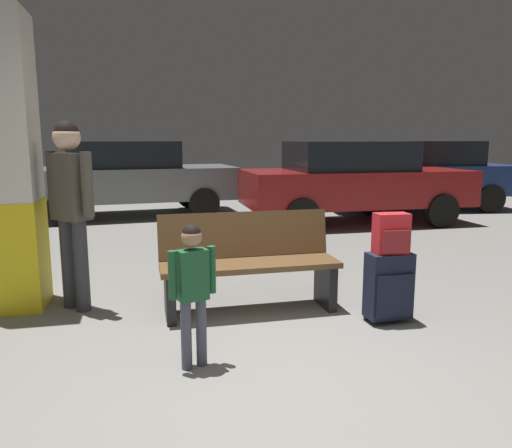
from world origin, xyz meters
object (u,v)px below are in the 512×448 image
(adult, at_px, (70,195))
(parked_car_side, at_px, (418,173))
(bench, at_px, (249,263))
(suitcase, at_px, (389,286))
(structural_pillar, at_px, (4,166))
(backpack_bright, at_px, (391,234))
(parked_car_far, at_px, (131,176))
(child, at_px, (192,281))
(parked_car_near, at_px, (353,180))

(adult, height_order, parked_car_side, adult)
(bench, relative_size, adult, 0.94)
(bench, xyz_separation_m, suitcase, (1.10, -0.57, -0.12))
(structural_pillar, distance_m, backpack_bright, 3.46)
(parked_car_side, bearing_deg, parked_car_far, 177.04)
(parked_car_far, bearing_deg, structural_pillar, -99.80)
(adult, distance_m, parked_car_side, 8.52)
(structural_pillar, height_order, suitcase, structural_pillar)
(backpack_bright, bearing_deg, adult, 160.44)
(structural_pillar, height_order, child, structural_pillar)
(parked_car_side, bearing_deg, structural_pillar, -144.58)
(suitcase, height_order, backpack_bright, backpack_bright)
(parked_car_far, relative_size, parked_car_side, 0.99)
(child, height_order, adult, adult)
(adult, bearing_deg, suitcase, -19.54)
(structural_pillar, distance_m, adult, 0.66)
(bench, relative_size, suitcase, 2.66)
(child, bearing_deg, adult, 123.52)
(suitcase, distance_m, parked_car_side, 7.45)
(parked_car_near, bearing_deg, structural_pillar, -143.88)
(bench, bearing_deg, suitcase, -27.49)
(structural_pillar, height_order, adult, structural_pillar)
(suitcase, bearing_deg, parked_car_side, 57.48)
(bench, height_order, backpack_bright, backpack_bright)
(structural_pillar, bearing_deg, backpack_bright, -19.39)
(backpack_bright, height_order, adult, adult)
(suitcase, xyz_separation_m, adult, (-2.65, 0.94, 0.74))
(parked_car_far, relative_size, parked_car_near, 1.03)
(backpack_bright, height_order, child, child)
(bench, xyz_separation_m, adult, (-1.55, 0.37, 0.61))
(backpack_bright, relative_size, parked_car_near, 0.08)
(adult, bearing_deg, bench, -13.35)
(backpack_bright, xyz_separation_m, adult, (-2.65, 0.94, 0.29))
(structural_pillar, xyz_separation_m, adult, (0.58, -0.19, -0.26))
(parked_car_near, xyz_separation_m, parked_car_side, (2.23, 1.49, 0.00))
(child, bearing_deg, suitcase, 15.67)
(bench, bearing_deg, child, -119.99)
(bench, distance_m, parked_car_side, 7.66)
(suitcase, relative_size, adult, 0.35)
(parked_car_near, bearing_deg, suitcase, -110.34)
(suitcase, xyz_separation_m, backpack_bright, (-0.00, -0.00, 0.45))
(suitcase, height_order, child, child)
(adult, bearing_deg, parked_car_far, 86.28)
(structural_pillar, relative_size, parked_car_far, 0.63)
(parked_car_far, xyz_separation_m, parked_car_near, (4.05, -1.82, 0.00))
(structural_pillar, distance_m, bench, 2.36)
(suitcase, bearing_deg, adult, 160.46)
(parked_car_far, xyz_separation_m, parked_car_side, (6.28, -0.32, 0.00))
(structural_pillar, relative_size, backpack_bright, 7.81)
(bench, bearing_deg, backpack_bright, -27.52)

